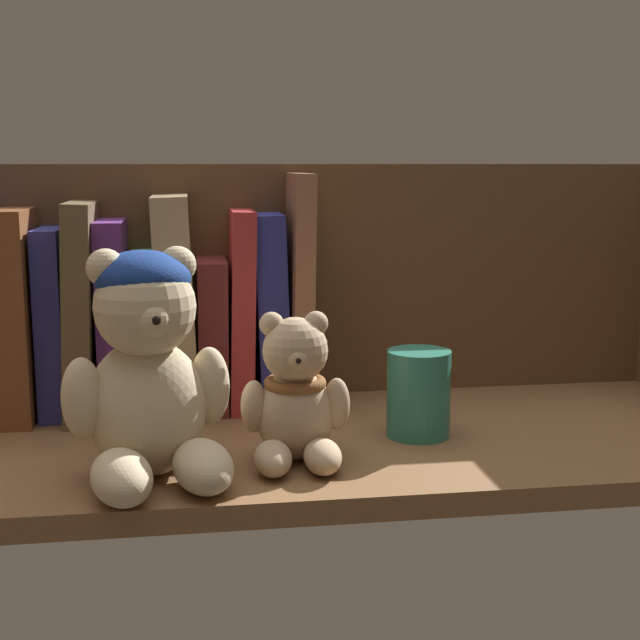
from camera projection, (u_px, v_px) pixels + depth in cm
name	position (u px, v px, depth cm)	size (l,w,h in cm)	color
shelf_board	(307.00, 448.00, 79.44)	(79.82, 30.20, 2.00)	brown
shelf_back_panel	(287.00, 291.00, 92.58)	(82.22, 1.20, 26.33)	brown
book_3	(21.00, 312.00, 85.67)	(3.17, 13.96, 20.19)	brown
book_4	(55.00, 321.00, 86.31)	(2.47, 10.87, 18.30)	navy
book_5	(84.00, 307.00, 86.50)	(2.50, 14.99, 20.82)	brown
book_6	(115.00, 315.00, 87.09)	(2.68, 11.95, 19.03)	#57266E
book_7	(144.00, 330.00, 87.78)	(2.27, 13.25, 15.86)	#60AA5F
book_8	(176.00, 302.00, 87.77)	(3.45, 14.50, 21.38)	#A18760
book_9	(212.00, 332.00, 88.84)	(2.87, 11.21, 15.09)	maroon
book_10	(240.00, 308.00, 88.84)	(2.27, 11.35, 19.90)	#A12A2A
book_11	(270.00, 309.00, 89.32)	(2.99, 9.31, 19.47)	navy
book_12	(297.00, 289.00, 89.38)	(1.94, 13.25, 23.46)	brown
teddy_bear_larger	(148.00, 371.00, 67.56)	(13.80, 14.18, 18.13)	beige
teddy_bear_smaller	(296.00, 399.00, 71.92)	(9.12, 9.25, 12.53)	tan
pillar_candle	(419.00, 393.00, 79.12)	(5.75, 5.75, 7.89)	#2D7A66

